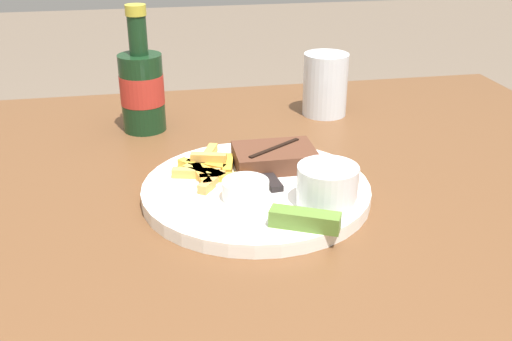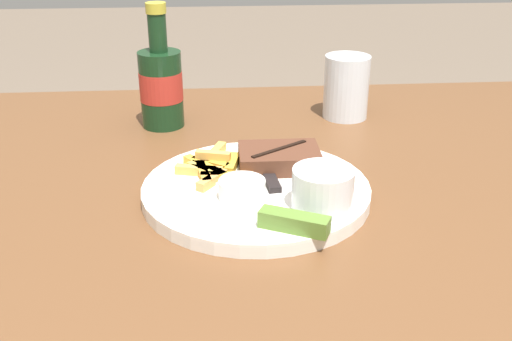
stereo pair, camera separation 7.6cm
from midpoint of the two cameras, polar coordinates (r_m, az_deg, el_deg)
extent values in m
cube|color=brown|center=(0.79, 2.77, -3.89)|extent=(1.18, 0.97, 0.04)
cylinder|color=brown|center=(1.48, 21.40, -7.82)|extent=(0.06, 0.06, 0.72)
cylinder|color=white|center=(0.78, 2.81, -2.14)|extent=(0.29, 0.29, 0.01)
cylinder|color=white|center=(0.77, 2.83, -1.55)|extent=(0.29, 0.29, 0.00)
cube|color=#512D1E|center=(0.82, 4.89, 1.14)|extent=(0.11, 0.08, 0.03)
cube|color=black|center=(0.81, 4.93, 2.02)|extent=(0.08, 0.06, 0.00)
cube|color=gold|center=(0.80, -2.74, -0.07)|extent=(0.06, 0.03, 0.01)
cube|color=gold|center=(0.80, -2.21, 0.21)|extent=(0.06, 0.07, 0.01)
cube|color=#E0954B|center=(0.77, -1.39, -0.98)|extent=(0.04, 0.05, 0.01)
cube|color=gold|center=(0.80, -2.45, -0.05)|extent=(0.04, 0.05, 0.01)
cube|color=gold|center=(0.81, -1.69, 0.54)|extent=(0.05, 0.04, 0.01)
cube|color=gold|center=(0.79, -2.29, -0.37)|extent=(0.02, 0.07, 0.01)
cube|color=gold|center=(0.84, -1.46, 1.47)|extent=(0.04, 0.07, 0.01)
cube|color=gold|center=(0.81, -1.44, 1.35)|extent=(0.05, 0.02, 0.01)
cube|color=gold|center=(0.78, -0.01, -0.70)|extent=(0.07, 0.02, 0.01)
cube|color=gold|center=(0.81, 0.40, 0.57)|extent=(0.02, 0.06, 0.01)
cylinder|color=white|center=(0.71, 9.44, -1.82)|extent=(0.07, 0.07, 0.05)
cylinder|color=beige|center=(0.70, 9.54, -0.46)|extent=(0.07, 0.07, 0.01)
cylinder|color=silver|center=(0.73, 1.65, -1.89)|extent=(0.06, 0.06, 0.02)
cylinder|color=black|center=(0.73, 1.66, -1.24)|extent=(0.05, 0.05, 0.01)
cube|color=#567A2D|center=(0.67, 6.92, -4.98)|extent=(0.08, 0.05, 0.02)
cube|color=#B7B7BC|center=(0.78, -3.70, -1.12)|extent=(0.10, 0.03, 0.00)
cube|color=#B7B7BC|center=(0.77, 1.31, -1.40)|extent=(0.03, 0.01, 0.00)
cube|color=#B7B7BC|center=(0.77, 1.33, -1.26)|extent=(0.03, 0.01, 0.00)
cube|color=#B7B7BC|center=(0.77, 1.34, -1.11)|extent=(0.03, 0.01, 0.00)
cube|color=#B7B7BC|center=(0.84, 2.92, 1.11)|extent=(0.03, 0.11, 0.00)
cube|color=black|center=(0.77, 4.31, -1.16)|extent=(0.02, 0.06, 0.01)
cylinder|color=#143319|center=(1.01, -6.87, 7.63)|extent=(0.07, 0.07, 0.13)
cylinder|color=#B22D23|center=(1.01, -6.88, 7.98)|extent=(0.07, 0.07, 0.05)
cylinder|color=#143319|center=(0.98, -7.15, 12.87)|extent=(0.03, 0.03, 0.06)
cylinder|color=gold|center=(0.98, -7.27, 15.10)|extent=(0.03, 0.03, 0.02)
cylinder|color=silver|center=(1.06, 10.66, 7.79)|extent=(0.08, 0.08, 0.11)
camera|label=1|loc=(0.04, -87.14, 1.33)|focal=42.00mm
camera|label=2|loc=(0.04, 92.86, -1.33)|focal=42.00mm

